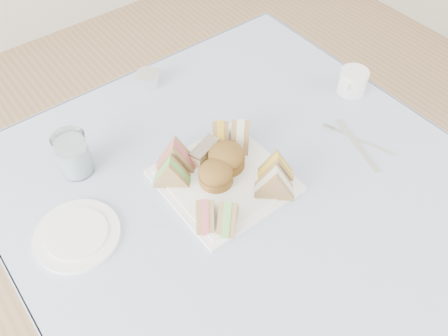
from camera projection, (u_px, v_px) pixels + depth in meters
floor at (237, 318)px, 1.65m from camera, size 4.00×4.00×0.00m
table at (240, 266)px, 1.37m from camera, size 0.90×0.90×0.74m
tablecloth at (244, 186)px, 1.08m from camera, size 1.02×1.02×0.01m
serving_plate at (224, 180)px, 1.08m from camera, size 0.27×0.27×0.01m
sandwich_fl_a at (205, 210)px, 0.98m from camera, size 0.08×0.09×0.07m
sandwich_fl_b at (228, 212)px, 0.97m from camera, size 0.08×0.08×0.07m
sandwich_fr_a at (276, 166)px, 1.05m from camera, size 0.09×0.08×0.07m
sandwich_fr_b at (275, 181)px, 1.02m from camera, size 0.10×0.09×0.08m
sandwich_bl_a at (171, 171)px, 1.04m from camera, size 0.09×0.08×0.08m
sandwich_bl_b at (175, 154)px, 1.07m from camera, size 0.10×0.09×0.08m
sandwich_br_a at (241, 132)px, 1.12m from camera, size 0.09×0.09×0.08m
sandwich_br_b at (221, 131)px, 1.12m from camera, size 0.08×0.09×0.07m
scone_left at (216, 174)px, 1.05m from camera, size 0.08×0.08×0.05m
scone_right at (226, 157)px, 1.08m from camera, size 0.11×0.11×0.06m
pastry_slice at (205, 151)px, 1.11m from camera, size 0.09×0.06×0.04m
side_plate at (77, 235)px, 0.99m from camera, size 0.23×0.23×0.01m
water_glass at (73, 154)px, 1.07m from camera, size 0.08×0.08×0.11m
tea_strainer at (148, 80)px, 1.29m from camera, size 0.08×0.08×0.04m
knife at (357, 145)px, 1.16m from camera, size 0.07×0.18×0.00m
fork at (365, 143)px, 1.16m from camera, size 0.06×0.15×0.00m
creamer_jug at (353, 81)px, 1.27m from camera, size 0.09×0.09×0.07m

